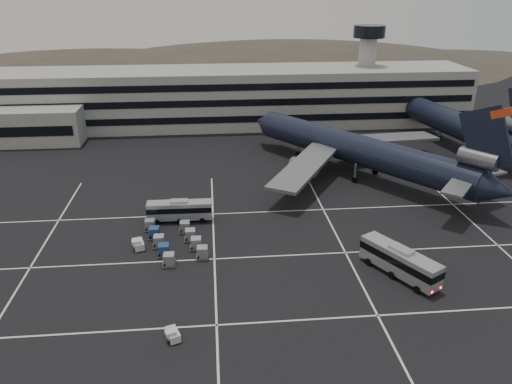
% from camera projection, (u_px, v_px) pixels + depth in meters
% --- Properties ---
extents(ground, '(260.00, 260.00, 0.00)m').
position_uv_depth(ground, '(262.00, 273.00, 63.90)').
color(ground, black).
rests_on(ground, ground).
extents(lane_markings, '(90.00, 55.62, 0.01)m').
position_uv_depth(lane_markings, '(268.00, 269.00, 64.64)').
color(lane_markings, silver).
rests_on(lane_markings, ground).
extents(terminal, '(125.00, 26.00, 24.00)m').
position_uv_depth(terminal, '(221.00, 98.00, 126.04)').
color(terminal, gray).
rests_on(terminal, ground).
extents(hills, '(352.00, 180.00, 44.00)m').
position_uv_depth(hills, '(262.00, 91.00, 225.80)').
color(hills, '#38332B').
rests_on(hills, ground).
extents(trijet_main, '(39.87, 49.37, 18.08)m').
position_uv_depth(trijet_main, '(361.00, 150.00, 93.10)').
color(trijet_main, black).
rests_on(trijet_main, ground).
extents(trijet_far, '(20.16, 57.42, 18.08)m').
position_uv_depth(trijet_far, '(445.00, 119.00, 113.33)').
color(trijet_far, black).
rests_on(trijet_far, ground).
extents(bus_near, '(7.86, 11.06, 3.97)m').
position_uv_depth(bus_near, '(400.00, 260.00, 62.51)').
color(bus_near, '#9DA0A5').
rests_on(bus_near, ground).
extents(bus_far, '(9.96, 2.65, 3.50)m').
position_uv_depth(bus_far, '(180.00, 210.00, 76.90)').
color(bus_far, '#9DA0A5').
rests_on(bus_far, ground).
extents(tug_a, '(2.08, 2.72, 1.56)m').
position_uv_depth(tug_a, '(138.00, 244.00, 69.39)').
color(tug_a, beige).
rests_on(tug_a, ground).
extents(tug_b, '(1.92, 2.40, 1.35)m').
position_uv_depth(tug_b, '(173.00, 334.00, 51.91)').
color(tug_b, beige).
rests_on(tug_b, ground).
extents(uld_cluster, '(10.10, 12.85, 1.69)m').
position_uv_depth(uld_cluster, '(174.00, 240.00, 70.11)').
color(uld_cluster, '#2D2D30').
rests_on(uld_cluster, ground).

